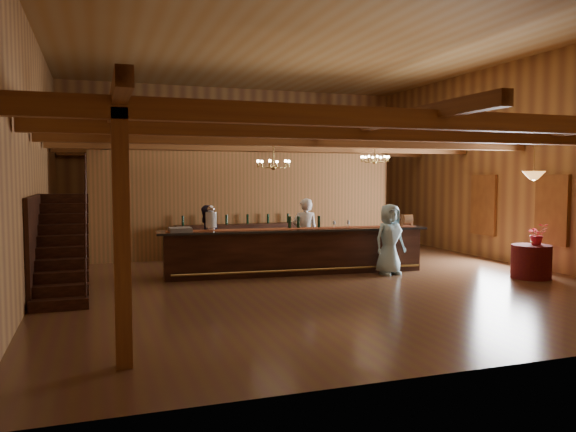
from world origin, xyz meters
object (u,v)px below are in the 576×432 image
object	(u,v)px
backbar_shelf	(237,241)
staff_second	(206,239)
pendant_lamp	(534,175)
guest	(390,239)
raffle_drum	(407,220)
floor_plant	(355,229)
chandelier_right	(375,159)
bartender	(305,233)
beverage_dispenser	(211,218)
tasting_bar	(296,251)
chandelier_left	(274,164)
round_table	(531,262)

from	to	relation	value
backbar_shelf	staff_second	size ratio (longest dim) A/B	2.11
pendant_lamp	guest	bearing A→B (deg)	152.20
raffle_drum	floor_plant	world-z (taller)	raffle_drum
chandelier_right	floor_plant	size ratio (longest dim) A/B	0.58
backbar_shelf	bartender	xyz separation A→B (m)	(1.22, -2.39, 0.41)
raffle_drum	beverage_dispenser	bearing A→B (deg)	174.21
backbar_shelf	floor_plant	world-z (taller)	floor_plant
tasting_bar	guest	bearing A→B (deg)	-16.45
backbar_shelf	bartender	world-z (taller)	bartender
beverage_dispenser	chandelier_left	world-z (taller)	chandelier_left
chandelier_right	staff_second	xyz separation A→B (m)	(-5.01, -0.78, -2.04)
staff_second	guest	world-z (taller)	guest
pendant_lamp	tasting_bar	bearing A→B (deg)	154.98
chandelier_right	pendant_lamp	distance (m)	4.47
round_table	chandelier_right	bearing A→B (deg)	117.35
round_table	bartender	distance (m)	5.46
chandelier_left	floor_plant	bearing A→B (deg)	43.28
beverage_dispenser	guest	size ratio (longest dim) A/B	0.35
backbar_shelf	guest	bearing A→B (deg)	-55.85
chandelier_left	chandelier_right	bearing A→B (deg)	26.14
pendant_lamp	bartender	xyz separation A→B (m)	(-4.51, 3.03, -1.49)
chandelier_right	floor_plant	world-z (taller)	chandelier_right
chandelier_left	beverage_dispenser	bearing A→B (deg)	165.36
staff_second	floor_plant	xyz separation A→B (m)	(5.35, 2.71, -0.14)
beverage_dispenser	raffle_drum	bearing A→B (deg)	-5.79
backbar_shelf	chandelier_left	size ratio (longest dim) A/B	4.42
floor_plant	backbar_shelf	bearing A→B (deg)	-173.45
round_table	floor_plant	world-z (taller)	floor_plant
chandelier_left	backbar_shelf	bearing A→B (deg)	91.82
beverage_dispenser	floor_plant	bearing A→B (deg)	31.83
raffle_drum	guest	bearing A→B (deg)	-145.78
guest	chandelier_right	bearing A→B (deg)	61.05
raffle_drum	pendant_lamp	world-z (taller)	pendant_lamp
tasting_bar	beverage_dispenser	xyz separation A→B (m)	(-2.04, 0.22, 0.83)
beverage_dispenser	floor_plant	distance (m)	6.33
beverage_dispenser	guest	xyz separation A→B (m)	(4.16, -1.03, -0.53)
staff_second	backbar_shelf	bearing A→B (deg)	-147.70
raffle_drum	backbar_shelf	world-z (taller)	raffle_drum
backbar_shelf	pendant_lamp	bearing A→B (deg)	-45.36
raffle_drum	round_table	xyz separation A→B (m)	(2.11, -2.06, -0.89)
round_table	pendant_lamp	distance (m)	2.01
bartender	round_table	bearing A→B (deg)	156.80
chandelier_left	floor_plant	xyz separation A→B (m)	(3.92, 3.69, -1.98)
backbar_shelf	staff_second	bearing A→B (deg)	-122.51
beverage_dispenser	staff_second	distance (m)	0.82
guest	round_table	bearing A→B (deg)	-37.47
tasting_bar	bartender	world-z (taller)	bartender
beverage_dispenser	chandelier_right	size ratio (longest dim) A/B	0.75
beverage_dispenser	staff_second	bearing A→B (deg)	90.25
backbar_shelf	chandelier_left	distance (m)	3.90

